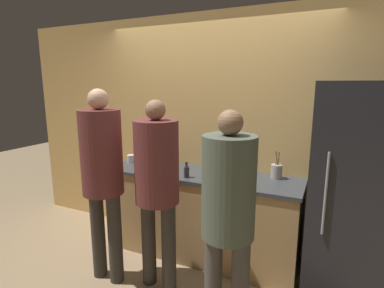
{
  "coord_description": "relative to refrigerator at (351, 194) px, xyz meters",
  "views": [
    {
      "loc": [
        1.2,
        -2.44,
        1.85
      ],
      "look_at": [
        0.0,
        0.14,
        1.28
      ],
      "focal_mm": 28.0,
      "sensor_mm": 36.0,
      "label": 1
    }
  ],
  "objects": [
    {
      "name": "ground_plane",
      "position": [
        -1.41,
        -0.3,
        -0.94
      ],
      "size": [
        14.0,
        14.0,
        0.0
      ],
      "primitive_type": "plane",
      "color": "#9E8460"
    },
    {
      "name": "wall_back",
      "position": [
        -1.41,
        0.37,
        0.36
      ],
      "size": [
        5.2,
        0.06,
        2.6
      ],
      "color": "#E0B266",
      "rests_on": "ground_plane"
    },
    {
      "name": "counter",
      "position": [
        -1.41,
        0.06,
        -0.47
      ],
      "size": [
        2.09,
        0.64,
        0.93
      ],
      "color": "tan",
      "rests_on": "ground_plane"
    },
    {
      "name": "refrigerator",
      "position": [
        0.0,
        0.0,
        0.0
      ],
      "size": [
        0.67,
        0.72,
        1.87
      ],
      "color": "#232328",
      "rests_on": "ground_plane"
    },
    {
      "name": "person_left",
      "position": [
        -2.05,
        -0.72,
        0.16
      ],
      "size": [
        0.37,
        0.37,
        1.81
      ],
      "color": "#38332D",
      "rests_on": "ground_plane"
    },
    {
      "name": "person_center",
      "position": [
        -1.54,
        -0.6,
        0.12
      ],
      "size": [
        0.39,
        0.39,
        1.73
      ],
      "color": "#38332D",
      "rests_on": "ground_plane"
    },
    {
      "name": "person_right",
      "position": [
        -0.8,
        -0.89,
        0.08
      ],
      "size": [
        0.37,
        0.37,
        1.69
      ],
      "color": "#4C4742",
      "rests_on": "ground_plane"
    },
    {
      "name": "fruit_bowl",
      "position": [
        -1.96,
        0.12,
        0.03
      ],
      "size": [
        0.3,
        0.3,
        0.12
      ],
      "color": "brown",
      "rests_on": "counter"
    },
    {
      "name": "utensil_crock",
      "position": [
        -0.66,
        0.2,
        0.07
      ],
      "size": [
        0.11,
        0.11,
        0.28
      ],
      "color": "#ADA393",
      "rests_on": "counter"
    },
    {
      "name": "bottle_dark",
      "position": [
        -1.48,
        -0.15,
        0.05
      ],
      "size": [
        0.06,
        0.06,
        0.16
      ],
      "color": "#333338",
      "rests_on": "counter"
    },
    {
      "name": "bottle_green",
      "position": [
        -1.32,
        0.08,
        0.07
      ],
      "size": [
        0.06,
        0.06,
        0.2
      ],
      "color": "#236033",
      "rests_on": "counter"
    },
    {
      "name": "cup_white",
      "position": [
        -2.35,
        0.1,
        0.04
      ],
      "size": [
        0.08,
        0.08,
        0.09
      ],
      "color": "white",
      "rests_on": "counter"
    },
    {
      "name": "cup_red",
      "position": [
        -1.96,
        -0.12,
        0.03
      ],
      "size": [
        0.08,
        0.08,
        0.08
      ],
      "color": "#A33D33",
      "rests_on": "counter"
    }
  ]
}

